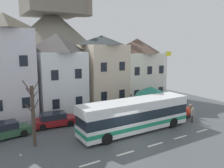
{
  "coord_description": "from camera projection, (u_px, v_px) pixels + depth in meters",
  "views": [
    {
      "loc": [
        -10.71,
        -14.83,
        8.03
      ],
      "look_at": [
        1.14,
        4.72,
        4.23
      ],
      "focal_mm": 36.19,
      "sensor_mm": 36.0,
      "label": 1
    }
  ],
  "objects": [
    {
      "name": "ground_plane",
      "position": [
        129.0,
        142.0,
        19.31
      ],
      "size": [
        40.0,
        60.0,
        0.07
      ],
      "color": "#4A5054"
    },
    {
      "name": "townhouse_01",
      "position": [
        7.0,
        68.0,
        24.28
      ],
      "size": [
        5.17,
        5.66,
        11.54
      ],
      "color": "silver",
      "rests_on": "ground_plane"
    },
    {
      "name": "townhouse_02",
      "position": [
        58.0,
        73.0,
        27.73
      ],
      "size": [
        5.45,
        6.5,
        9.61
      ],
      "color": "white",
      "rests_on": "ground_plane"
    },
    {
      "name": "townhouse_03",
      "position": [
        102.0,
        71.0,
        30.55
      ],
      "size": [
        5.33,
        5.86,
        9.48
      ],
      "color": "beige",
      "rests_on": "ground_plane"
    },
    {
      "name": "townhouse_04",
      "position": [
        137.0,
        70.0,
        33.61
      ],
      "size": [
        6.5,
        5.89,
        9.19
      ],
      "color": "silver",
      "rests_on": "ground_plane"
    },
    {
      "name": "hilltop_castle",
      "position": [
        53.0,
        46.0,
        45.36
      ],
      "size": [
        34.5,
        34.5,
        21.97
      ],
      "color": "slate",
      "rests_on": "ground_plane"
    },
    {
      "name": "transit_bus",
      "position": [
        135.0,
        115.0,
        21.48
      ],
      "size": [
        11.38,
        2.71,
        3.06
      ],
      "rotation": [
        0.0,
        0.0,
        0.0
      ],
      "color": "white",
      "rests_on": "ground_plane"
    },
    {
      "name": "bus_shelter",
      "position": [
        151.0,
        91.0,
        26.44
      ],
      "size": [
        3.6,
        3.6,
        3.41
      ],
      "color": "#473D33",
      "rests_on": "ground_plane"
    },
    {
      "name": "parked_car_00",
      "position": [
        171.0,
        100.0,
        31.35
      ],
      "size": [
        4.29,
        2.12,
        1.32
      ],
      "rotation": [
        0.0,
        0.0,
        -0.04
      ],
      "color": "navy",
      "rests_on": "ground_plane"
    },
    {
      "name": "parked_car_01",
      "position": [
        54.0,
        120.0,
        22.99
      ],
      "size": [
        4.28,
        2.2,
        1.39
      ],
      "rotation": [
        0.0,
        0.0,
        -0.1
      ],
      "color": "maroon",
      "rests_on": "ground_plane"
    },
    {
      "name": "parked_car_03",
      "position": [
        145.0,
        105.0,
        28.63
      ],
      "size": [
        3.97,
        1.98,
        1.3
      ],
      "rotation": [
        0.0,
        0.0,
        -0.0
      ],
      "color": "silver",
      "rests_on": "ground_plane"
    },
    {
      "name": "parked_car_04",
      "position": [
        4.0,
        131.0,
        19.95
      ],
      "size": [
        4.45,
        2.27,
        1.41
      ],
      "rotation": [
        0.0,
        0.0,
        0.13
      ],
      "color": "#2F5539",
      "rests_on": "ground_plane"
    },
    {
      "name": "pedestrian_00",
      "position": [
        190.0,
        110.0,
        25.82
      ],
      "size": [
        0.33,
        0.32,
        1.57
      ],
      "color": "black",
      "rests_on": "ground_plane"
    },
    {
      "name": "pedestrian_01",
      "position": [
        160.0,
        109.0,
        26.17
      ],
      "size": [
        0.38,
        0.35,
        1.52
      ],
      "color": "#38332D",
      "rests_on": "ground_plane"
    },
    {
      "name": "pedestrian_02",
      "position": [
        192.0,
        114.0,
        24.0
      ],
      "size": [
        0.31,
        0.31,
        1.65
      ],
      "color": "#38332D",
      "rests_on": "ground_plane"
    },
    {
      "name": "pedestrian_03",
      "position": [
        174.0,
        107.0,
        26.88
      ],
      "size": [
        0.31,
        0.31,
        1.58
      ],
      "color": "black",
      "rests_on": "ground_plane"
    },
    {
      "name": "public_bench",
      "position": [
        126.0,
        110.0,
        27.2
      ],
      "size": [
        1.44,
        0.48,
        0.87
      ],
      "color": "#473828",
      "rests_on": "ground_plane"
    },
    {
      "name": "flagpole",
      "position": [
        165.0,
        78.0,
        26.99
      ],
      "size": [
        0.95,
        0.1,
        7.54
      ],
      "color": "silver",
      "rests_on": "ground_plane"
    },
    {
      "name": "harbour_buoy",
      "position": [
        186.0,
        112.0,
        25.45
      ],
      "size": [
        1.05,
        1.05,
        1.3
      ],
      "color": "black",
      "rests_on": "ground_plane"
    },
    {
      "name": "bare_tree_00",
      "position": [
        33.0,
        115.0,
        18.01
      ],
      "size": [
        1.32,
        1.02,
        5.49
      ],
      "color": "#47382D",
      "rests_on": "ground_plane"
    }
  ]
}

